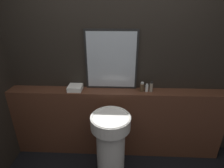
{
  "coord_description": "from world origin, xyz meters",
  "views": [
    {
      "loc": [
        0.03,
        -0.71,
        1.96
      ],
      "look_at": [
        -0.06,
        1.21,
        1.13
      ],
      "focal_mm": 28.0,
      "sensor_mm": 36.0,
      "label": 1
    }
  ],
  "objects": [
    {
      "name": "pedestal_sink",
      "position": [
        -0.06,
        0.87,
        0.5
      ],
      "size": [
        0.44,
        0.44,
        0.9
      ],
      "color": "silver",
      "rests_on": "ground_plane"
    },
    {
      "name": "mirror",
      "position": [
        -0.08,
        1.41,
        1.36
      ],
      "size": [
        0.66,
        0.03,
        0.76
      ],
      "color": "black",
      "rests_on": "vanity_counter"
    },
    {
      "name": "wall_back",
      "position": [
        0.0,
        1.46,
        1.25
      ],
      "size": [
        8.0,
        0.06,
        2.5
      ],
      "color": "black",
      "rests_on": "ground_plane"
    },
    {
      "name": "shampoo_bottle",
      "position": [
        0.32,
        1.32,
        1.04
      ],
      "size": [
        0.05,
        0.05,
        0.13
      ],
      "color": "#4C3823",
      "rests_on": "vanity_counter"
    },
    {
      "name": "towel_stack",
      "position": [
        -0.54,
        1.32,
        1.01
      ],
      "size": [
        0.18,
        0.18,
        0.06
      ],
      "color": "white",
      "rests_on": "vanity_counter"
    },
    {
      "name": "lotion_bottle",
      "position": [
        0.43,
        1.32,
        1.05
      ],
      "size": [
        0.04,
        0.04,
        0.14
      ],
      "color": "gray",
      "rests_on": "vanity_counter"
    },
    {
      "name": "vanity_counter",
      "position": [
        0.0,
        1.32,
        0.49
      ],
      "size": [
        2.85,
        0.22,
        0.98
      ],
      "color": "#512D1E",
      "rests_on": "ground_plane"
    },
    {
      "name": "conditioner_bottle",
      "position": [
        0.38,
        1.32,
        1.03
      ],
      "size": [
        0.04,
        0.04,
        0.11
      ],
      "color": "white",
      "rests_on": "vanity_counter"
    }
  ]
}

